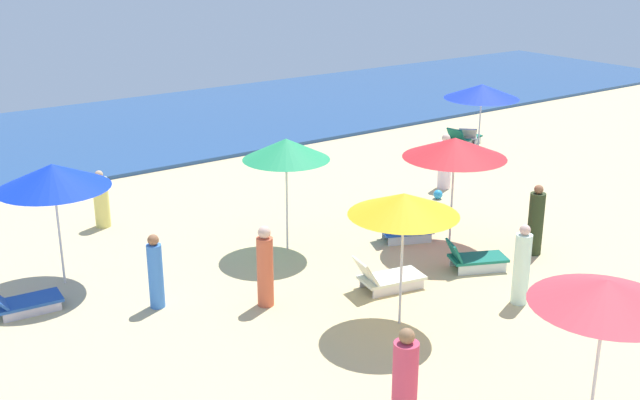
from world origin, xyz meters
The scene contains 21 objects.
ocean centered at (0.00, 24.55, 0.06)m, with size 60.00×10.91×0.12m, color navy.
umbrella_0 centered at (3.87, 9.43, 2.39)m, with size 2.39×2.39×2.62m.
lounge_chair_0_0 centered at (3.15, 10.28, 0.25)m, with size 1.43×1.04×0.66m.
lounge_chair_0_1 centered at (3.30, 8.09, 0.26)m, with size 1.43×1.08×0.69m.
umbrella_3 centered at (0.60, 11.46, 2.42)m, with size 1.99×1.99×2.67m.
umbrella_4 centered at (0.06, 2.72, 2.43)m, with size 2.07×2.07×2.62m.
umbrella_5 centered at (0.32, 7.14, 2.39)m, with size 2.04×2.04×2.60m.
lounge_chair_5_0 centered at (1.08, 8.44, 0.26)m, with size 1.55×0.93×0.76m.
umbrella_7 centered at (-4.28, 12.61, 2.37)m, with size 2.29×2.29×2.62m.
lounge_chair_7_0 centered at (-5.37, 11.73, 0.22)m, with size 1.39×0.74×0.60m.
umbrella_8 centered at (10.62, 14.96, 2.06)m, with size 2.49×2.49×2.30m.
lounge_chair_8_0 centered at (11.12, 16.00, 0.27)m, with size 1.40×1.42×0.67m.
lounge_chair_8_1 centered at (10.80, 15.84, 0.26)m, with size 1.50×0.89×0.70m.
beachgoer_0 centered at (2.84, 6.41, 0.78)m, with size 0.46×0.46×1.67m.
beachgoer_1 centered at (-1.72, 4.70, 0.73)m, with size 0.54×0.54×1.58m.
beachgoer_2 centered at (-2.37, 15.41, 0.67)m, with size 0.52×0.52×1.47m.
beachgoer_3 centered at (5.08, 7.94, 0.77)m, with size 0.37×0.37×1.66m.
beachgoer_4 centered at (6.85, 12.71, 0.75)m, with size 0.53×0.53×1.62m.
beachgoer_5 centered at (-3.14, 10.44, 0.73)m, with size 0.35×0.35×1.53m.
beachgoer_6 centered at (-1.34, 9.26, 0.80)m, with size 0.46×0.46×1.68m.
beach_ball_2 centered at (6.03, 12.09, 0.13)m, with size 0.26×0.26×0.26m, color #2997D5.
Camera 1 is at (-8.60, -2.80, 7.01)m, focal length 43.80 mm.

